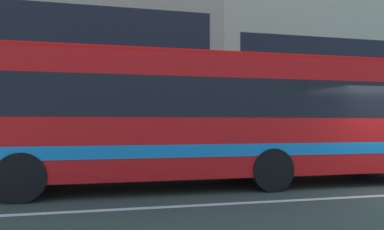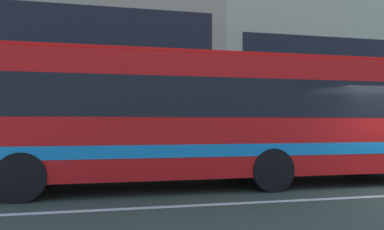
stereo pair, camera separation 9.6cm
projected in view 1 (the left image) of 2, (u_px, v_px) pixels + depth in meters
The scene contains 3 objects.
apartment_block_left at pixel (43, 63), 20.98m from camera, with size 19.61×11.05×10.61m.
apartment_block_right at pixel (344, 82), 25.44m from camera, with size 22.11×11.05×9.35m.
transit_bus at pixel (228, 115), 8.94m from camera, with size 11.36×2.57×3.25m.
Camera 1 is at (-6.70, -6.44, 1.57)m, focal length 32.14 mm.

